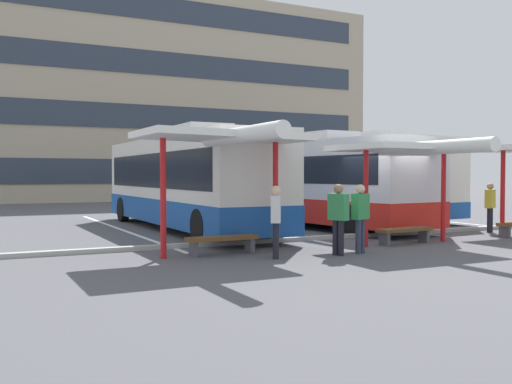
% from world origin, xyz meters
% --- Properties ---
extents(ground_plane, '(160.00, 160.00, 0.00)m').
position_xyz_m(ground_plane, '(0.00, 0.00, 0.00)').
color(ground_plane, '#515156').
extents(terminal_building, '(39.62, 14.34, 18.58)m').
position_xyz_m(terminal_building, '(0.03, 34.44, 7.92)').
color(terminal_building, tan).
rests_on(terminal_building, ground).
extents(coach_bus_0, '(2.58, 12.06, 3.57)m').
position_xyz_m(coach_bus_0, '(-4.35, 5.49, 1.64)').
color(coach_bus_0, silver).
rests_on(coach_bus_0, ground).
extents(coach_bus_1, '(3.85, 12.43, 3.48)m').
position_xyz_m(coach_bus_1, '(0.29, 5.45, 1.59)').
color(coach_bus_1, silver).
rests_on(coach_bus_1, ground).
extents(coach_bus_2, '(3.44, 10.27, 3.72)m').
position_xyz_m(coach_bus_2, '(4.19, 7.04, 1.76)').
color(coach_bus_2, silver).
rests_on(coach_bus_2, ground).
extents(lane_stripe_0, '(0.16, 14.00, 0.01)m').
position_xyz_m(lane_stripe_0, '(-6.40, 6.53, 0.00)').
color(lane_stripe_0, white).
rests_on(lane_stripe_0, ground).
extents(lane_stripe_1, '(0.16, 14.00, 0.01)m').
position_xyz_m(lane_stripe_1, '(-2.13, 6.53, 0.00)').
color(lane_stripe_1, white).
rests_on(lane_stripe_1, ground).
extents(lane_stripe_2, '(0.16, 14.00, 0.01)m').
position_xyz_m(lane_stripe_2, '(2.13, 6.53, 0.00)').
color(lane_stripe_2, white).
rests_on(lane_stripe_2, ground).
extents(lane_stripe_3, '(0.16, 14.00, 0.01)m').
position_xyz_m(lane_stripe_3, '(6.40, 6.53, 0.00)').
color(lane_stripe_3, white).
rests_on(lane_stripe_3, ground).
extents(waiting_shelter_0, '(3.96, 4.28, 3.02)m').
position_xyz_m(waiting_shelter_0, '(-5.73, -1.25, 2.79)').
color(waiting_shelter_0, red).
rests_on(waiting_shelter_0, ground).
extents(bench_0, '(1.81, 0.47, 0.45)m').
position_xyz_m(bench_0, '(-5.73, -1.02, 0.34)').
color(bench_0, brown).
rests_on(bench_0, ground).
extents(waiting_shelter_1, '(3.78, 4.34, 2.83)m').
position_xyz_m(waiting_shelter_1, '(-0.30, -1.61, 2.61)').
color(waiting_shelter_1, red).
rests_on(waiting_shelter_1, ground).
extents(bench_1, '(1.90, 0.61, 0.45)m').
position_xyz_m(bench_1, '(-0.30, -1.30, 0.34)').
color(bench_1, brown).
rests_on(bench_1, ground).
extents(platform_kerb, '(44.00, 0.24, 0.12)m').
position_xyz_m(platform_kerb, '(0.00, 0.64, 0.06)').
color(platform_kerb, '#ADADA8').
rests_on(platform_kerb, ground).
extents(waiting_passenger_0, '(0.35, 0.54, 1.72)m').
position_xyz_m(waiting_passenger_0, '(-3.29, -2.40, 1.00)').
color(waiting_passenger_0, black).
rests_on(waiting_passenger_0, ground).
extents(waiting_passenger_1, '(0.43, 0.53, 1.69)m').
position_xyz_m(waiting_passenger_1, '(-4.88, -2.17, 0.98)').
color(waiting_passenger_1, black).
rests_on(waiting_passenger_1, ground).
extents(waiting_passenger_2, '(0.53, 0.40, 1.66)m').
position_xyz_m(waiting_passenger_2, '(4.43, -0.09, 0.96)').
color(waiting_passenger_2, black).
rests_on(waiting_passenger_2, ground).
extents(waiting_passenger_3, '(0.54, 0.37, 1.70)m').
position_xyz_m(waiting_passenger_3, '(-2.60, -2.34, 0.99)').
color(waiting_passenger_3, '#33384C').
rests_on(waiting_passenger_3, ground).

